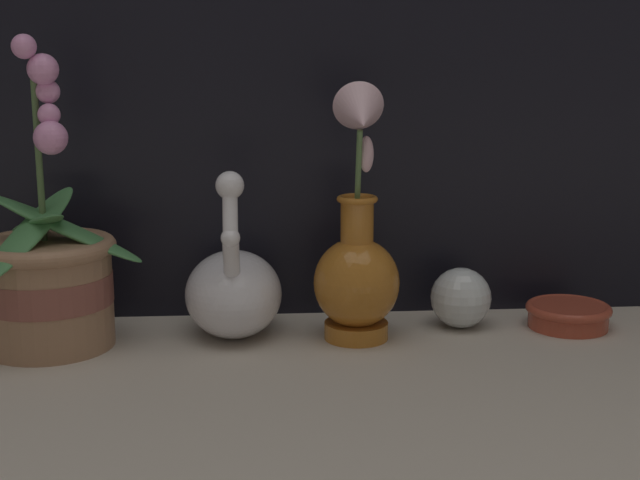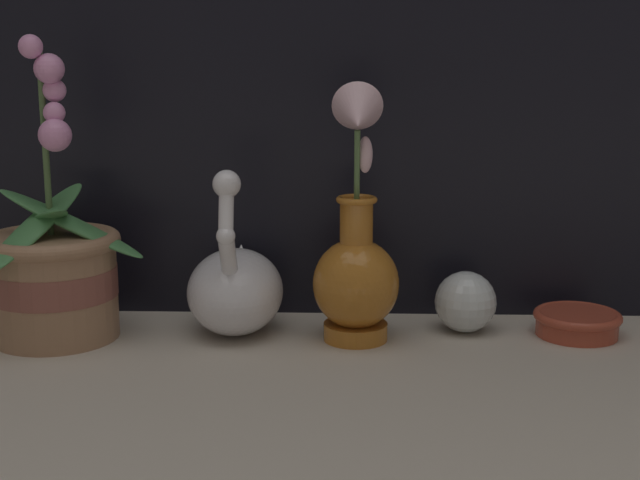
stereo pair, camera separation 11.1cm
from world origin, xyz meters
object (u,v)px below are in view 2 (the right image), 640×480
Objects in this scene: swan_figurine at (236,286)px; glass_sphere at (465,302)px; blue_vase at (356,262)px; orchid_potted_plant at (54,271)px; amber_dish at (577,321)px.

glass_sphere is (0.30, 0.01, -0.02)m from swan_figurine.
blue_vase is 0.16m from glass_sphere.
swan_figurine is (0.22, 0.03, -0.03)m from orchid_potted_plant.
blue_vase is 4.05× the size of glass_sphere.
amber_dish is (0.28, 0.03, -0.08)m from blue_vase.
orchid_potted_plant is 1.71× the size of swan_figurine.
blue_vase is 2.89× the size of amber_dish.
amber_dish is at bearing 2.53° from orchid_potted_plant.
orchid_potted_plant reaches higher than swan_figurine.
swan_figurine is at bearing -178.09° from glass_sphere.
orchid_potted_plant reaches higher than glass_sphere.
blue_vase is at bearing -11.51° from swan_figurine.
glass_sphere is at bearing 4.45° from orchid_potted_plant.
swan_figurine is at bearing 168.49° from blue_vase.
glass_sphere reaches higher than amber_dish.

